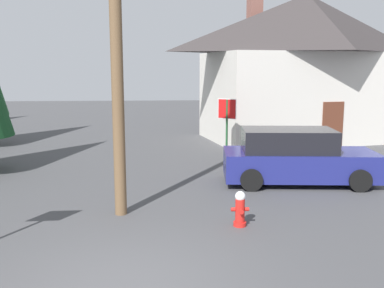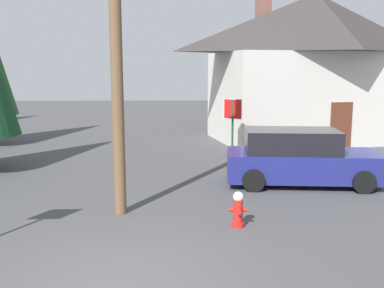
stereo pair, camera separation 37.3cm
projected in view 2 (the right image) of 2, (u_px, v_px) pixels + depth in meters
ground_plane at (117, 288)px, 7.12m from camera, size 80.00×80.00×0.10m
fire_hydrant at (238, 210)px, 9.67m from camera, size 0.40×0.34×0.79m
utility_pole at (115, 9)px, 9.81m from camera, size 1.60×0.28×9.12m
stop_sign_far at (233, 116)px, 16.73m from camera, size 0.65×0.43×2.28m
house at (313, 65)px, 20.87m from camera, size 10.54×7.41×7.35m
parked_car at (300, 158)px, 13.14m from camera, size 4.62×2.32×1.65m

